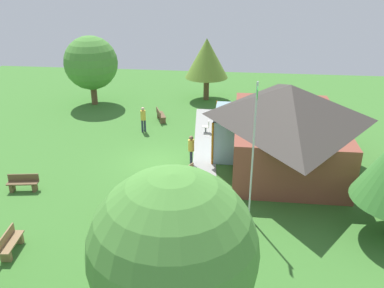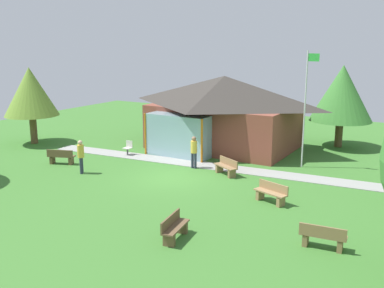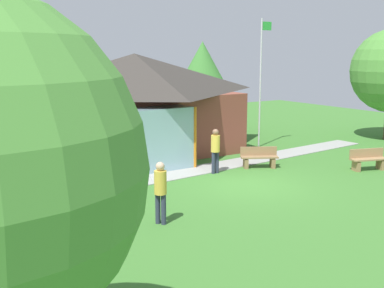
{
  "view_description": "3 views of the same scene",
  "coord_description": "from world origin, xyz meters",
  "views": [
    {
      "loc": [
        20.34,
        4.4,
        10.28
      ],
      "look_at": [
        0.13,
        2.04,
        1.31
      ],
      "focal_mm": 37.98,
      "sensor_mm": 36.0,
      "label": 1
    },
    {
      "loc": [
        11.47,
        -17.77,
        6.58
      ],
      "look_at": [
        0.2,
        1.44,
        1.46
      ],
      "focal_mm": 41.38,
      "sensor_mm": 36.0,
      "label": 2
    },
    {
      "loc": [
        -10.63,
        -12.83,
        4.65
      ],
      "look_at": [
        -0.77,
        2.45,
        1.16
      ],
      "focal_mm": 45.24,
      "sensor_mm": 36.0,
      "label": 3
    }
  ],
  "objects": [
    {
      "name": "tree_east_hedge",
      "position": [
        12.12,
        2.96,
        3.63
      ],
      "size": [
        4.39,
        4.39,
        5.84
      ],
      "color": "brown",
      "rests_on": "ground_plane"
    },
    {
      "name": "bench_front_right",
      "position": [
        3.83,
        -5.95,
        0.4
      ],
      "size": [
        0.67,
        1.55,
        0.84
      ],
      "rotation": [
        0.0,
        0.0,
        4.87
      ],
      "color": "brown",
      "rests_on": "ground_plane"
    },
    {
      "name": "pavilion",
      "position": [
        -0.87,
        7.02,
        2.38
      ],
      "size": [
        9.59,
        7.41,
        4.56
      ],
      "color": "brown",
      "rests_on": "ground_plane"
    },
    {
      "name": "bench_mid_left",
      "position": [
        -6.74,
        -1.04,
        0.4
      ],
      "size": [
        1.56,
        0.95,
        0.84
      ],
      "rotation": [
        0.0,
        0.0,
        0.37
      ],
      "color": "brown",
      "rests_on": "ground_plane"
    },
    {
      "name": "bench_lawn_far_right",
      "position": [
        8.4,
        -4.11,
        0.4
      ],
      "size": [
        1.54,
        0.58,
        0.84
      ],
      "rotation": [
        0.0,
        0.0,
        0.1
      ],
      "color": "olive",
      "rests_on": "ground_plane"
    },
    {
      "name": "tree_west_hedge",
      "position": [
        -12.24,
        1.79,
        3.44
      ],
      "size": [
        3.51,
        3.51,
        5.04
      ],
      "color": "brown",
      "rests_on": "ground_plane"
    },
    {
      "name": "flagpole",
      "position": [
        4.95,
        5.15,
        3.39
      ],
      "size": [
        0.64,
        0.08,
        6.19
      ],
      "color": "silver",
      "rests_on": "ground_plane"
    },
    {
      "name": "patio_chair_west",
      "position": [
        -4.82,
        2.45,
        0.42
      ],
      "size": [
        0.45,
        0.45,
        0.86
      ],
      "rotation": [
        0.0,
        0.0,
        3.16
      ],
      "color": "beige",
      "rests_on": "ground_plane"
    },
    {
      "name": "tree_lawn_corner",
      "position": [
        -9.94,
        -7.06,
        3.33
      ],
      "size": [
        4.15,
        4.15,
        5.42
      ],
      "color": "brown",
      "rests_on": "ground_plane"
    },
    {
      "name": "ground_plane",
      "position": [
        0.0,
        0.0,
        0.0
      ],
      "size": [
        44.0,
        44.0,
        0.0
      ],
      "primitive_type": "plane",
      "color": "#3D752D"
    },
    {
      "name": "bench_rear_near_path",
      "position": [
        2.03,
        1.77,
        0.4
      ],
      "size": [
        1.53,
        1.11,
        0.84
      ],
      "rotation": [
        0.0,
        0.0,
        2.64
      ],
      "color": "olive",
      "rests_on": "ground_plane"
    },
    {
      "name": "bench_mid_right",
      "position": [
        5.42,
        -0.88,
        0.4
      ],
      "size": [
        1.56,
        0.89,
        0.84
      ],
      "rotation": [
        0.0,
        0.0,
        2.82
      ],
      "color": "#9E7A51",
      "rests_on": "ground_plane"
    },
    {
      "name": "visitor_strolling_lawn",
      "position": [
        -4.51,
        -1.77,
        1.02
      ],
      "size": [
        0.34,
        0.34,
        1.74
      ],
      "rotation": [
        0.0,
        0.0,
        2.12
      ],
      "color": "#2D3347",
      "rests_on": "ground_plane"
    },
    {
      "name": "visitor_on_path",
      "position": [
        0.0,
        1.98,
        1.02
      ],
      "size": [
        0.34,
        0.34,
        1.74
      ],
      "rotation": [
        0.0,
        0.0,
        3.17
      ],
      "color": "#2D3347",
      "rests_on": "ground_plane"
    },
    {
      "name": "footpath",
      "position": [
        0.0,
        2.73,
        0.01
      ],
      "size": [
        19.35,
        2.9,
        0.03
      ],
      "primitive_type": "cube",
      "rotation": [
        0.0,
        0.0,
        0.08
      ],
      "color": "#999993",
      "rests_on": "ground_plane"
    }
  ]
}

